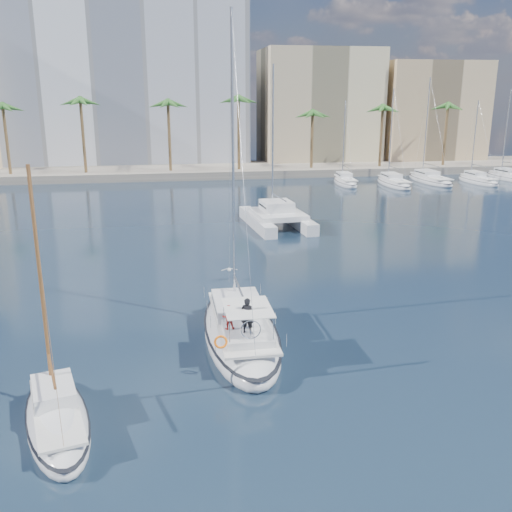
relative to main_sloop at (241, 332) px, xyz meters
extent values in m
plane|color=black|center=(2.29, 3.89, -0.54)|extent=(160.00, 160.00, 0.00)
cube|color=gray|center=(2.29, 64.89, 0.06)|extent=(120.00, 14.00, 1.20)
cube|color=white|center=(-9.71, 76.89, 13.46)|extent=(42.00, 16.00, 28.00)
cube|color=beige|center=(24.29, 73.89, 9.46)|extent=(20.00, 14.00, 20.00)
cube|color=tan|center=(44.29, 71.89, 8.46)|extent=(18.00, 12.00, 18.00)
cylinder|color=brown|center=(2.29, 60.89, 4.71)|extent=(0.44, 0.44, 10.50)
sphere|color=#2D5F23|center=(2.29, 60.89, 9.96)|extent=(3.60, 3.60, 3.60)
cylinder|color=brown|center=(36.29, 60.89, 4.71)|extent=(0.44, 0.44, 10.50)
sphere|color=#2D5F23|center=(36.29, 60.89, 9.96)|extent=(3.60, 3.60, 3.60)
ellipsoid|color=silver|center=(0.00, 0.01, -0.18)|extent=(3.79, 11.78, 2.44)
ellipsoid|color=black|center=(0.00, 0.01, 0.17)|extent=(3.82, 11.89, 0.18)
cube|color=silver|center=(0.00, -0.22, 0.75)|extent=(2.70, 8.83, 0.12)
cube|color=silver|center=(0.01, 1.14, 1.11)|extent=(2.53, 3.86, 0.60)
cube|color=black|center=(0.01, 1.14, 1.13)|extent=(2.55, 3.40, 0.14)
cylinder|color=#B7BABF|center=(0.01, 2.50, 8.52)|extent=(0.15, 0.15, 15.43)
cylinder|color=#B7BABF|center=(0.00, 0.12, 2.31)|extent=(0.13, 4.75, 0.11)
cube|color=silver|center=(-0.01, -2.48, 0.99)|extent=(2.24, 2.95, 0.36)
cube|color=silver|center=(-0.01, -2.60, 2.36)|extent=(2.24, 2.95, 0.04)
torus|color=silver|center=(-0.01, -3.61, 1.66)|extent=(0.96, 0.06, 0.96)
torus|color=orange|center=(-1.45, -4.06, 1.36)|extent=(0.63, 0.20, 0.64)
imported|color=black|center=(-0.06, -2.82, 2.05)|extent=(0.76, 0.65, 1.76)
imported|color=#A71F19|center=(-0.89, -2.20, 1.78)|extent=(0.60, 0.47, 1.23)
ellipsoid|color=silver|center=(-8.21, -6.94, -0.28)|extent=(4.09, 7.78, 1.75)
ellipsoid|color=black|center=(-8.21, -6.94, -0.03)|extent=(4.13, 7.85, 0.18)
cube|color=silver|center=(-8.17, -7.08, 0.38)|extent=(2.98, 5.81, 0.12)
cube|color=silver|center=(-8.39, -6.25, 0.74)|extent=(2.12, 2.74, 0.60)
cube|color=black|center=(-8.39, -6.25, 0.76)|extent=(2.07, 2.47, 0.14)
cylinder|color=brown|center=(-8.60, -5.41, 5.04)|extent=(0.15, 0.15, 9.19)
cylinder|color=brown|center=(-8.23, -6.87, 1.94)|extent=(0.85, 2.94, 0.11)
cube|color=silver|center=(5.27, 26.24, 0.01)|extent=(2.09, 10.43, 1.10)
cube|color=silver|center=(9.24, 26.58, 0.01)|extent=(2.09, 10.43, 1.10)
cube|color=silver|center=(7.30, 25.90, 0.76)|extent=(5.06, 6.08, 0.50)
cube|color=silver|center=(7.26, 26.41, 1.46)|extent=(3.11, 3.34, 1.00)
cube|color=black|center=(7.26, 26.41, 1.51)|extent=(3.09, 2.93, 0.18)
cylinder|color=#B7BABF|center=(7.12, 27.96, 7.88)|extent=(0.18, 0.18, 13.83)
ellipsoid|color=silver|center=(0.61, 10.06, 0.30)|extent=(0.23, 0.44, 0.21)
sphere|color=silver|center=(0.61, 10.27, 0.32)|extent=(0.12, 0.12, 0.12)
cube|color=gray|center=(0.30, 10.06, 0.33)|extent=(0.51, 0.18, 0.12)
cube|color=gray|center=(0.93, 10.06, 0.33)|extent=(0.51, 0.18, 0.12)
camera|label=1|loc=(-3.74, -27.60, 12.17)|focal=40.00mm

